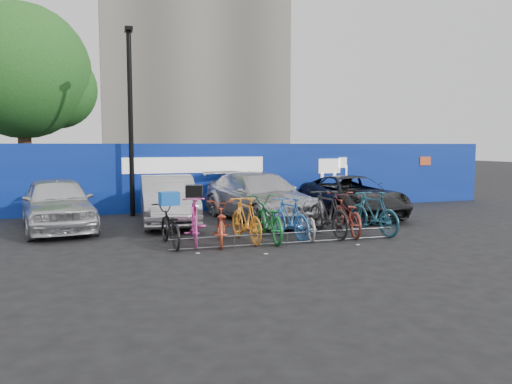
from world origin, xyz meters
name	(u,v)px	position (x,y,z in m)	size (l,w,h in m)	color
ground	(279,240)	(0.00, 0.00, 0.00)	(100.00, 100.00, 0.00)	black
hoarding	(222,177)	(0.01, 6.00, 1.20)	(22.00, 0.18, 2.40)	navy
tree	(28,75)	(-6.77, 10.06, 5.07)	(5.40, 5.20, 7.80)	#382314
lamppost	(131,117)	(-3.20, 5.40, 3.27)	(0.25, 0.50, 6.11)	black
bike_rack	(287,238)	(0.00, -0.60, 0.16)	(5.60, 0.03, 0.30)	#595B60
car_0	(57,203)	(-5.35, 3.24, 0.75)	(1.77, 4.40, 1.50)	silver
car_1	(168,200)	(-2.29, 3.45, 0.72)	(1.52, 4.35, 1.43)	#ADADB2
car_2	(259,196)	(0.55, 3.31, 0.74)	(2.08, 5.12, 1.49)	silver
car_3	(352,196)	(3.74, 3.23, 0.67)	(2.21, 4.79, 1.33)	black
bike_0	(170,226)	(-2.68, 0.07, 0.48)	(0.64, 1.83, 0.96)	black
bike_1	(195,221)	(-2.08, 0.12, 0.56)	(0.53, 1.88, 1.13)	#EB48A9
bike_2	(221,223)	(-1.48, -0.01, 0.50)	(0.66, 1.88, 0.99)	#BF4628
bike_3	(246,220)	(-0.84, 0.02, 0.55)	(0.52, 1.83, 1.10)	orange
bike_4	(268,219)	(-0.27, 0.00, 0.55)	(0.72, 2.08, 1.09)	#17682E
bike_5	(290,218)	(0.34, 0.13, 0.53)	(0.50, 1.75, 1.05)	blue
bike_6	(305,220)	(0.75, 0.12, 0.46)	(0.62, 1.76, 0.93)	#97979E
bike_7	(328,213)	(1.38, 0.12, 0.60)	(0.57, 2.01, 1.21)	black
bike_8	(346,214)	(1.95, 0.17, 0.54)	(0.72, 2.06, 1.08)	maroon
bike_9	(373,213)	(2.65, 0.01, 0.58)	(0.54, 1.92, 1.15)	#1D5065
cargo_crate	(169,199)	(-2.68, 0.07, 1.12)	(0.44, 0.33, 0.31)	blue
cargo_topcase	(194,191)	(-2.08, 0.12, 1.27)	(0.39, 0.35, 0.29)	black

